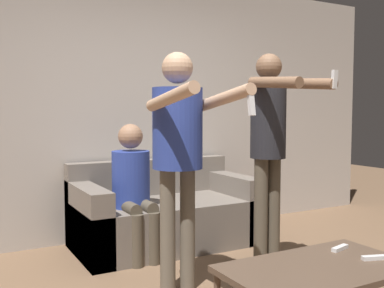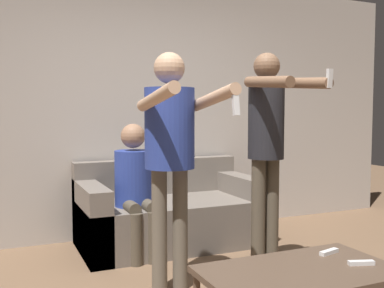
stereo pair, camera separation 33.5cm
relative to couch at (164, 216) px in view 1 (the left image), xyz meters
name	(u,v)px [view 1 (the left image)]	position (x,y,z in m)	size (l,w,h in m)	color
wall_back	(132,106)	(-0.13, 0.49, 1.07)	(6.40, 0.06, 2.70)	beige
couch	(164,216)	(0.00, 0.00, 0.00)	(1.72, 0.91, 0.80)	slate
person_standing_left	(179,141)	(-0.40, -1.10, 0.81)	(0.47, 0.80, 1.71)	#6B6051
person_standing_right	(270,138)	(0.40, -1.10, 0.80)	(0.40, 0.68, 1.74)	brown
person_seated	(133,183)	(-0.40, -0.20, 0.38)	(0.34, 0.54, 1.18)	brown
coffee_table	(319,272)	(0.00, -2.05, 0.10)	(1.10, 0.63, 0.42)	brown
remote_near	(374,258)	(0.37, -2.13, 0.15)	(0.15, 0.08, 0.02)	white
remote_far	(340,248)	(0.33, -1.90, 0.15)	(0.15, 0.07, 0.02)	white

